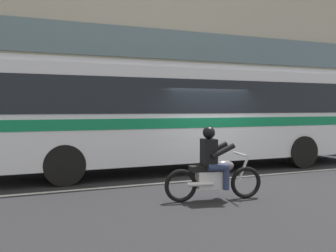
% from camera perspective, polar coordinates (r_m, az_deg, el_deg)
% --- Properties ---
extents(ground_plane, '(60.00, 60.00, 0.00)m').
position_cam_1_polar(ground_plane, '(10.68, 6.46, -7.67)').
color(ground_plane, black).
extents(sidewalk_curb, '(28.00, 3.80, 0.15)m').
position_cam_1_polar(sidewalk_curb, '(15.31, -2.50, -4.18)').
color(sidewalk_curb, gray).
rests_on(sidewalk_curb, ground_plane).
extents(lane_center_stripe, '(26.60, 0.14, 0.01)m').
position_cam_1_polar(lane_center_stripe, '(10.16, 8.06, -8.20)').
color(lane_center_stripe, silver).
rests_on(lane_center_stripe, ground_plane).
extents(transit_bus, '(12.84, 2.71, 3.22)m').
position_cam_1_polar(transit_bus, '(11.53, 3.34, 2.53)').
color(transit_bus, silver).
rests_on(transit_bus, ground_plane).
extents(motorcycle_with_rider, '(2.13, 0.69, 1.56)m').
position_cam_1_polar(motorcycle_with_rider, '(7.70, 7.19, -6.83)').
color(motorcycle_with_rider, black).
rests_on(motorcycle_with_rider, ground_plane).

